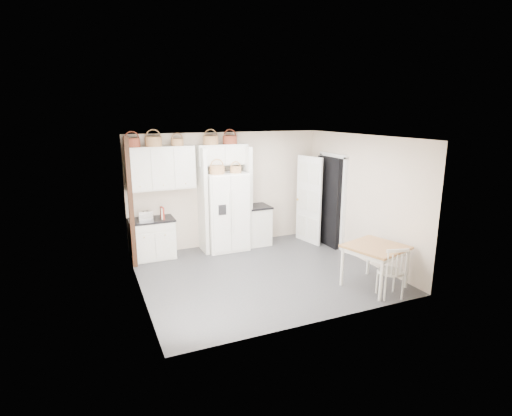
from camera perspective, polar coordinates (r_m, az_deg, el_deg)
name	(u,v)px	position (r m, az deg, el deg)	size (l,w,h in m)	color
floor	(262,273)	(7.81, 0.87, -9.32)	(4.50, 4.50, 0.00)	#4A4A4B
ceiling	(263,137)	(7.21, 0.94, 10.09)	(4.50, 4.50, 0.00)	white
wall_back	(227,189)	(9.22, -4.22, 2.67)	(4.50, 4.50, 0.00)	#C3B09A
wall_left	(137,221)	(6.82, -16.61, -1.77)	(4.00, 4.00, 0.00)	#C3B09A
wall_right	(361,198)	(8.56, 14.78, 1.39)	(4.00, 4.00, 0.00)	#C3B09A
refrigerator	(226,211)	(8.95, -4.36, -0.47)	(0.90, 0.73, 1.75)	white
base_cab_left	(153,239)	(8.75, -14.54, -4.37)	(0.88, 0.56, 0.82)	beige
base_cab_right	(257,226)	(9.38, 0.19, -2.52)	(0.50, 0.60, 0.88)	beige
dining_table	(374,266)	(7.43, 16.56, -7.97)	(0.91, 0.91, 0.76)	olive
windsor_chair	(391,272)	(7.09, 18.68, -8.60)	(0.44, 0.40, 0.90)	beige
counter_left	(151,220)	(8.63, -14.71, -1.66)	(0.92, 0.60, 0.04)	black
counter_right	(257,206)	(9.26, 0.19, 0.22)	(0.54, 0.64, 0.04)	black
toaster	(146,216)	(8.55, -15.51, -1.06)	(0.28, 0.16, 0.19)	silver
cookbook_red	(162,213)	(8.55, -13.24, -0.70)	(0.04, 0.17, 0.26)	maroon
cookbook_cream	(162,213)	(8.55, -13.29, -0.75)	(0.04, 0.16, 0.24)	beige
basket_upper_a	(132,143)	(8.46, -17.27, 8.90)	(0.31, 0.31, 0.18)	maroon
basket_upper_b	(154,142)	(8.52, -14.43, 9.18)	(0.34, 0.34, 0.20)	#946235
basket_upper_c	(177,142)	(8.61, -11.17, 9.23)	(0.26, 0.26, 0.15)	#946235
basket_bridge_a	(211,140)	(8.79, -6.49, 9.60)	(0.33, 0.33, 0.19)	#946235
basket_bridge_b	(230,140)	(8.93, -3.75, 9.70)	(0.32, 0.32, 0.18)	maroon
basket_fridge_a	(217,170)	(8.61, -5.58, 5.45)	(0.32, 0.32, 0.17)	#946235
basket_fridge_b	(236,170)	(8.75, -2.92, 5.49)	(0.25, 0.25, 0.13)	#946235
upper_cabinet	(161,168)	(8.59, -13.44, 5.59)	(1.40, 0.34, 0.90)	beige
bridge_cabinet	(222,154)	(8.89, -4.87, 7.63)	(1.12, 0.34, 0.45)	beige
fridge_panel_left	(203,201)	(8.78, -7.62, 1.03)	(0.08, 0.60, 2.30)	beige
fridge_panel_right	(246,197)	(9.10, -1.44, 1.59)	(0.08, 0.60, 2.30)	beige
trim_post	(131,204)	(8.13, -17.45, 0.60)	(0.09, 0.09, 2.60)	#342111
doorway_void	(330,202)	(9.35, 10.49, 0.90)	(0.18, 0.85, 2.05)	black
door_slab	(309,200)	(9.44, 7.54, 1.13)	(0.80, 0.04, 2.05)	white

